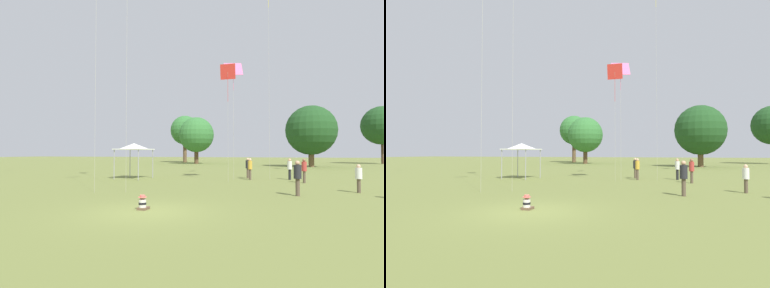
% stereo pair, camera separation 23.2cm
% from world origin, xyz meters
% --- Properties ---
extents(ground_plane, '(300.00, 300.00, 0.00)m').
position_xyz_m(ground_plane, '(0.00, 0.00, 0.00)').
color(ground_plane, olive).
extents(seated_toddler, '(0.36, 0.47, 0.59)m').
position_xyz_m(seated_toddler, '(-0.32, 0.33, 0.25)').
color(seated_toddler, brown).
rests_on(seated_toddler, ground).
extents(person_standing_0, '(0.51, 0.51, 1.82)m').
position_xyz_m(person_standing_0, '(5.59, 6.04, 1.08)').
color(person_standing_0, brown).
rests_on(person_standing_0, ground).
extents(person_standing_2, '(0.50, 0.50, 1.79)m').
position_xyz_m(person_standing_2, '(6.33, 13.19, 1.07)').
color(person_standing_2, brown).
rests_on(person_standing_2, ground).
extents(person_standing_3, '(0.40, 0.40, 1.75)m').
position_xyz_m(person_standing_3, '(5.35, 15.78, 1.04)').
color(person_standing_3, black).
rests_on(person_standing_3, ground).
extents(person_standing_4, '(0.43, 0.43, 1.77)m').
position_xyz_m(person_standing_4, '(2.23, 14.75, 1.06)').
color(person_standing_4, brown).
rests_on(person_standing_4, ground).
extents(person_standing_5, '(0.41, 0.41, 1.78)m').
position_xyz_m(person_standing_5, '(1.88, 16.18, 1.06)').
color(person_standing_5, brown).
rests_on(person_standing_5, ground).
extents(person_standing_7, '(0.47, 0.47, 1.58)m').
position_xyz_m(person_standing_7, '(8.88, 8.36, 0.93)').
color(person_standing_7, brown).
rests_on(person_standing_7, ground).
extents(canopy_tent, '(2.84, 2.84, 3.05)m').
position_xyz_m(canopy_tent, '(-7.48, 12.96, 2.75)').
color(canopy_tent, white).
rests_on(canopy_tent, ground).
extents(kite_4, '(1.16, 0.32, 9.02)m').
position_xyz_m(kite_4, '(0.85, 12.32, 8.27)').
color(kite_4, red).
rests_on(kite_4, ground).
extents(kite_5, '(1.65, 1.28, 9.64)m').
position_xyz_m(kite_5, '(1.04, 13.76, 8.92)').
color(kite_5, pink).
rests_on(kite_5, ground).
extents(distant_tree_0, '(7.94, 7.94, 11.88)m').
position_xyz_m(distant_tree_0, '(24.16, 59.78, 7.89)').
color(distant_tree_0, '#473323').
rests_on(distant_tree_0, ground).
extents(distant_tree_1, '(7.30, 7.30, 9.68)m').
position_xyz_m(distant_tree_1, '(-12.56, 49.40, 6.00)').
color(distant_tree_1, brown).
rests_on(distant_tree_1, ground).
extents(distant_tree_2, '(7.92, 7.92, 9.83)m').
position_xyz_m(distant_tree_2, '(9.04, 40.97, 5.85)').
color(distant_tree_2, brown).
rests_on(distant_tree_2, ground).
extents(distant_tree_3, '(6.97, 6.97, 11.23)m').
position_xyz_m(distant_tree_3, '(-17.97, 58.03, 7.68)').
color(distant_tree_3, brown).
rests_on(distant_tree_3, ground).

